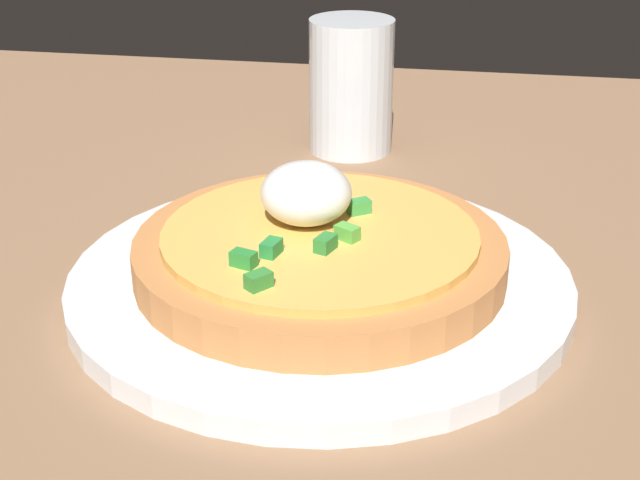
% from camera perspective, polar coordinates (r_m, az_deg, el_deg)
% --- Properties ---
extents(dining_table, '(1.19, 0.74, 0.03)m').
position_cam_1_polar(dining_table, '(0.65, -0.83, 0.87)').
color(dining_table, '#8A6649').
rests_on(dining_table, ground).
extents(plate, '(0.28, 0.28, 0.01)m').
position_cam_1_polar(plate, '(0.53, 0.00, -2.60)').
color(plate, white).
rests_on(plate, dining_table).
extents(pizza, '(0.21, 0.21, 0.06)m').
position_cam_1_polar(pizza, '(0.52, -0.07, -0.48)').
color(pizza, '#C47A41').
rests_on(pizza, plate).
extents(cup_near, '(0.07, 0.07, 0.10)m').
position_cam_1_polar(cup_near, '(0.73, 1.92, 9.25)').
color(cup_near, silver).
rests_on(cup_near, dining_table).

